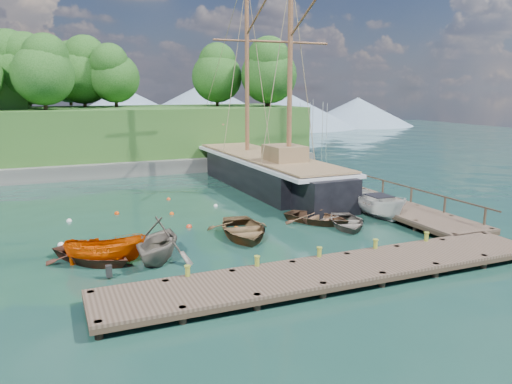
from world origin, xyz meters
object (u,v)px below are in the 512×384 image
Objects in this scene: rowboat_3 at (346,227)px; cabin_boat_white at (378,218)px; rowboat_2 at (243,236)px; rowboat_4 at (317,223)px; rowboat_0 at (94,261)px; motorboat_orange at (106,264)px; schooner at (266,174)px; rowboat_1 at (158,261)px.

cabin_boat_white reaches higher than rowboat_3.
rowboat_4 is at bearing 19.56° from rowboat_2.
rowboat_0 is 0.88× the size of rowboat_2.
schooner is (14.17, 13.59, 1.12)m from motorboat_orange.
rowboat_3 is 0.14× the size of schooner.
schooner is (1.61, 11.13, 1.12)m from rowboat_4.
rowboat_2 is at bearing -179.06° from cabin_boat_white.
cabin_boat_white is at bearing 39.79° from rowboat_1.
motorboat_orange is 0.13× the size of schooner.
motorboat_orange reaches higher than rowboat_3.
schooner reaches higher than cabin_boat_white.
rowboat_2 reaches higher than rowboat_4.
schooner is at bearing 79.64° from rowboat_1.
rowboat_2 is at bearing -63.80° from motorboat_orange.
rowboat_3 is at bearing -71.53° from motorboat_orange.
rowboat_3 is at bearing -34.55° from rowboat_0.
cabin_boat_white is 0.17× the size of schooner.
rowboat_0 is 0.16× the size of schooner.
rowboat_1 is 1.07× the size of rowboat_3.
cabin_boat_white is at bearing -78.81° from schooner.
motorboat_orange is at bearing -158.79° from rowboat_2.
rowboat_2 is (7.89, 1.00, 0.00)m from rowboat_0.
rowboat_1 reaches higher than motorboat_orange.
cabin_boat_white is at bearing -39.18° from rowboat_4.
schooner is at bearing 5.39° from rowboat_0.
rowboat_2 is at bearing 157.24° from rowboat_4.
rowboat_3 is at bearing -93.26° from schooner.
schooner reaches higher than rowboat_2.
rowboat_2 is 1.20× the size of rowboat_4.
rowboat_4 is 1.11× the size of motorboat_orange.
rowboat_1 is 2.34m from motorboat_orange.
rowboat_2 is 0.18× the size of schooner.
schooner is (6.78, 12.05, 1.12)m from rowboat_2.
rowboat_4 is 4.12m from cabin_boat_white.
rowboat_0 is at bearing -177.06° from cabin_boat_white.
rowboat_2 reaches higher than rowboat_0.
rowboat_1 is 1.01× the size of rowboat_4.
cabin_boat_white is at bearing 12.34° from rowboat_2.
rowboat_2 is at bearing -164.99° from rowboat_3.
rowboat_1 is 0.90× the size of cabin_boat_white.
rowboat_1 is 0.15× the size of schooner.
rowboat_1 is at bearing -131.01° from schooner.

